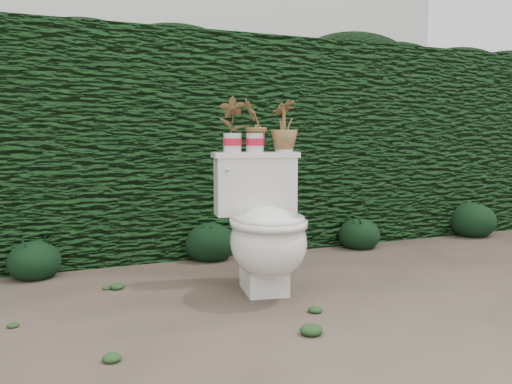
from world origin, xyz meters
name	(u,v)px	position (x,y,z in m)	size (l,w,h in m)	color
ground	(273,301)	(0.00, 0.00, 0.00)	(60.00, 60.00, 0.00)	brown
hedge	(186,145)	(0.00, 1.60, 0.80)	(8.00, 1.00, 1.60)	#163F15
house_wall	(144,63)	(0.60, 6.00, 2.00)	(8.00, 3.50, 4.00)	silver
toilet	(265,230)	(0.03, 0.17, 0.36)	(0.57, 0.75, 0.78)	silver
potted_plant_left	(232,126)	(-0.06, 0.43, 0.93)	(0.16, 0.11, 0.30)	#327725
potted_plant_center	(255,127)	(0.07, 0.41, 0.92)	(0.16, 0.13, 0.29)	#327725
potted_plant_right	(284,128)	(0.25, 0.37, 0.92)	(0.16, 0.16, 0.29)	#327725
liriope_clump_1	(34,257)	(-1.14, 1.03, 0.13)	(0.32, 0.32, 0.26)	black
liriope_clump_2	(210,239)	(0.01, 1.08, 0.14)	(0.36, 0.36, 0.29)	black
liriope_clump_3	(359,231)	(1.21, 1.00, 0.13)	(0.32, 0.32, 0.26)	black
liriope_clump_4	(472,218)	(2.41, 1.04, 0.16)	(0.40, 0.40, 0.32)	black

